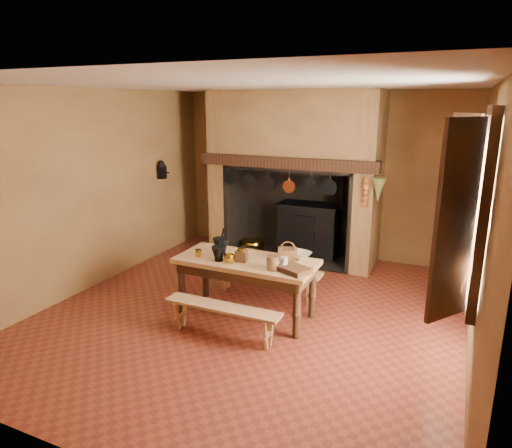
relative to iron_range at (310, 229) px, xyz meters
The scene contains 28 objects.
floor 2.50m from the iron_range, 89.02° to the right, with size 5.50×5.50×0.00m, color maroon.
ceiling 3.37m from the iron_range, 89.02° to the right, with size 5.50×5.50×0.00m, color silver.
back_wall 0.97m from the iron_range, 82.10° to the left, with size 5.00×0.02×2.80m, color olive.
wall_left 3.59m from the iron_range, 135.12° to the right, with size 0.02×5.50×2.80m, color olive.
wall_right 3.65m from the iron_range, 43.91° to the right, with size 0.02×5.50×2.80m, color olive.
wall_front 5.28m from the iron_range, 89.54° to the right, with size 5.00×0.02×2.80m, color olive.
chimney_breast 1.36m from the iron_range, 151.95° to the right, with size 2.95×0.96×2.80m.
iron_range is the anchor object (origin of this frame).
hearth_pans 1.10m from the iron_range, 167.25° to the right, with size 0.51×0.62×0.20m.
hanging_pans 1.12m from the iron_range, 115.02° to the right, with size 1.92×0.29×0.27m.
onion_string 1.49m from the iron_range, 32.25° to the right, with size 0.12×0.10×0.46m, color #B04920, non-canonical shape.
herb_bunch 1.65m from the iron_range, 28.28° to the right, with size 0.20×0.20×0.35m, color brown.
window 3.91m from the iron_range, 49.98° to the right, with size 0.39×1.75×1.76m.
wall_coffee_mill 2.74m from the iron_range, 159.32° to the right, with size 0.23×0.16×0.31m.
work_table 2.53m from the iron_range, 89.94° to the right, with size 1.72×0.77×0.75m.
bench_front 3.15m from the iron_range, 89.95° to the right, with size 1.39×0.24×0.39m.
bench_back 1.90m from the iron_range, 89.92° to the right, with size 1.55×0.27×0.43m.
mortar_large 2.54m from the iron_range, 98.50° to the right, with size 0.21×0.21×0.35m.
mortar_small 2.75m from the iron_range, 95.77° to the right, with size 0.18×0.18×0.31m.
coffee_grinder 2.63m from the iron_range, 90.44° to the right, with size 0.19×0.15×0.21m.
brass_mug_a 2.76m from the iron_range, 102.36° to the right, with size 0.08×0.08×0.09m, color gold.
brass_mug_b 2.37m from the iron_range, 79.63° to the right, with size 0.09×0.09×0.10m, color gold.
mixing_bowl 2.31m from the iron_range, 75.65° to the right, with size 0.30×0.30×0.07m, color #B3AB8A.
stoneware_crock 2.78m from the iron_range, 80.93° to the right, with size 0.13×0.13×0.16m, color #51331E.
glass_jar 2.73m from the iron_range, 78.37° to the right, with size 0.08×0.08×0.14m, color beige.
wicker_basket 2.37m from the iron_range, 78.73° to the right, with size 0.28×0.24×0.23m.
wooden_tray 2.79m from the iron_range, 75.77° to the right, with size 0.35×0.25×0.06m, color #351E10.
brass_cup 2.74m from the iron_range, 92.68° to the right, with size 0.13×0.13×0.10m, color gold.
Camera 1 is at (2.26, -4.83, 2.60)m, focal length 32.00 mm.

